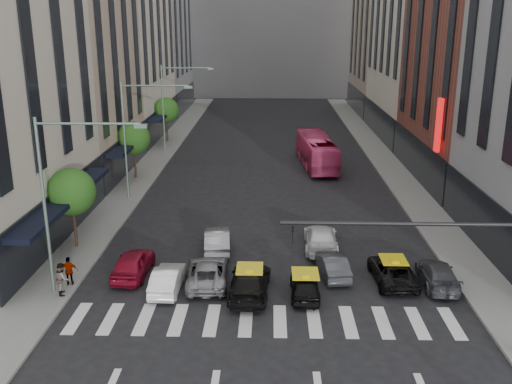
# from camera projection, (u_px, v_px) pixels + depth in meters

# --- Properties ---
(ground) EXTENTS (160.00, 160.00, 0.00)m
(ground) POSITION_uv_depth(u_px,v_px,m) (267.00, 338.00, 25.28)
(ground) COLOR black
(ground) RESTS_ON ground
(sidewalk_left) EXTENTS (3.00, 96.00, 0.15)m
(sidewalk_left) POSITION_uv_depth(u_px,v_px,m) (149.00, 167.00, 54.24)
(sidewalk_left) COLOR slate
(sidewalk_left) RESTS_ON ground
(sidewalk_right) EXTENTS (3.00, 96.00, 0.15)m
(sidewalk_right) POSITION_uv_depth(u_px,v_px,m) (391.00, 169.00, 53.67)
(sidewalk_right) COLOR slate
(sidewalk_right) RESTS_ON ground
(building_left_b) EXTENTS (8.00, 16.00, 24.00)m
(building_left_b) POSITION_uv_depth(u_px,v_px,m) (73.00, 38.00, 49.00)
(building_left_b) COLOR tan
(building_left_b) RESTS_ON ground
(building_left_d) EXTENTS (8.00, 18.00, 30.00)m
(building_left_d) POSITION_uv_depth(u_px,v_px,m) (155.00, 9.00, 83.52)
(building_left_d) COLOR gray
(building_left_d) RESTS_ON ground
(building_right_b) EXTENTS (8.00, 18.00, 26.00)m
(building_right_b) POSITION_uv_depth(u_px,v_px,m) (477.00, 26.00, 46.91)
(building_right_b) COLOR brown
(building_right_b) RESTS_ON ground
(building_right_d) EXTENTS (8.00, 18.00, 28.00)m
(building_right_d) POSITION_uv_depth(u_px,v_px,m) (387.00, 16.00, 82.97)
(building_right_d) COLOR tan
(building_right_d) RESTS_ON ground
(tree_near) EXTENTS (2.88, 2.88, 4.95)m
(tree_near) POSITION_uv_depth(u_px,v_px,m) (72.00, 192.00, 34.08)
(tree_near) COLOR black
(tree_near) RESTS_ON sidewalk_left
(tree_mid) EXTENTS (2.88, 2.88, 4.95)m
(tree_mid) POSITION_uv_depth(u_px,v_px,m) (134.00, 138.00, 49.39)
(tree_mid) COLOR black
(tree_mid) RESTS_ON sidewalk_left
(tree_far) EXTENTS (2.88, 2.88, 4.95)m
(tree_far) POSITION_uv_depth(u_px,v_px,m) (166.00, 110.00, 64.69)
(tree_far) COLOR black
(tree_far) RESTS_ON sidewalk_left
(streetlamp_near) EXTENTS (5.38, 0.25, 9.00)m
(streetlamp_near) POSITION_uv_depth(u_px,v_px,m) (62.00, 184.00, 27.64)
(streetlamp_near) COLOR gray
(streetlamp_near) RESTS_ON sidewalk_left
(streetlamp_mid) EXTENTS (5.38, 0.25, 9.00)m
(streetlamp_mid) POSITION_uv_depth(u_px,v_px,m) (136.00, 125.00, 42.95)
(streetlamp_mid) COLOR gray
(streetlamp_mid) RESTS_ON sidewalk_left
(streetlamp_far) EXTENTS (5.38, 0.25, 9.00)m
(streetlamp_far) POSITION_uv_depth(u_px,v_px,m) (172.00, 97.00, 58.25)
(streetlamp_far) COLOR gray
(streetlamp_far) RESTS_ON sidewalk_left
(traffic_signal) EXTENTS (10.10, 0.20, 6.00)m
(traffic_signal) POSITION_uv_depth(u_px,v_px,m) (459.00, 256.00, 22.83)
(traffic_signal) COLOR black
(traffic_signal) RESTS_ON ground
(liberty_sign) EXTENTS (0.30, 0.70, 4.00)m
(liberty_sign) POSITION_uv_depth(u_px,v_px,m) (439.00, 125.00, 42.36)
(liberty_sign) COLOR red
(liberty_sign) RESTS_ON ground
(car_red) EXTENTS (1.87, 4.31, 1.45)m
(car_red) POSITION_uv_depth(u_px,v_px,m) (133.00, 263.00, 31.25)
(car_red) COLOR maroon
(car_red) RESTS_ON ground
(car_white_front) EXTENTS (1.43, 3.91, 1.28)m
(car_white_front) POSITION_uv_depth(u_px,v_px,m) (168.00, 279.00, 29.57)
(car_white_front) COLOR white
(car_white_front) RESTS_ON ground
(car_silver) EXTENTS (2.43, 4.72, 1.28)m
(car_silver) POSITION_uv_depth(u_px,v_px,m) (207.00, 272.00, 30.32)
(car_silver) COLOR gray
(car_silver) RESTS_ON ground
(taxi_left) EXTENTS (2.22, 4.97, 1.42)m
(taxi_left) POSITION_uv_depth(u_px,v_px,m) (250.00, 281.00, 29.11)
(taxi_left) COLOR black
(taxi_left) RESTS_ON ground
(taxi_center) EXTENTS (1.51, 3.65, 1.24)m
(taxi_center) POSITION_uv_depth(u_px,v_px,m) (305.00, 285.00, 28.91)
(taxi_center) COLOR black
(taxi_center) RESTS_ON ground
(car_grey_mid) EXTENTS (1.78, 3.92, 1.25)m
(car_grey_mid) POSITION_uv_depth(u_px,v_px,m) (332.00, 265.00, 31.27)
(car_grey_mid) COLOR #38393E
(car_grey_mid) RESTS_ON ground
(taxi_right) EXTENTS (2.26, 4.58, 1.25)m
(taxi_right) POSITION_uv_depth(u_px,v_px,m) (393.00, 271.00, 30.57)
(taxi_right) COLOR black
(taxi_right) RESTS_ON ground
(car_grey_curb) EXTENTS (1.99, 4.38, 1.24)m
(car_grey_curb) POSITION_uv_depth(u_px,v_px,m) (438.00, 274.00, 30.14)
(car_grey_curb) COLOR #414449
(car_grey_curb) RESTS_ON ground
(car_row2_left) EXTENTS (1.85, 4.39, 1.41)m
(car_row2_left) POSITION_uv_depth(u_px,v_px,m) (217.00, 240.00, 34.62)
(car_row2_left) COLOR #9A999F
(car_row2_left) RESTS_ON ground
(car_row2_right) EXTENTS (2.12, 4.90, 1.41)m
(car_row2_right) POSITION_uv_depth(u_px,v_px,m) (321.00, 238.00, 34.92)
(car_row2_right) COLOR silver
(car_row2_right) RESTS_ON ground
(bus) EXTENTS (3.46, 10.99, 3.01)m
(bus) POSITION_uv_depth(u_px,v_px,m) (316.00, 151.00, 54.29)
(bus) COLOR #E94480
(bus) RESTS_ON ground
(pedestrian_near) EXTENTS (0.86, 0.98, 1.68)m
(pedestrian_near) POSITION_uv_depth(u_px,v_px,m) (62.00, 278.00, 28.81)
(pedestrian_near) COLOR gray
(pedestrian_near) RESTS_ON sidewalk_left
(pedestrian_far) EXTENTS (0.96, 0.52, 1.55)m
(pedestrian_far) POSITION_uv_depth(u_px,v_px,m) (69.00, 271.00, 29.81)
(pedestrian_far) COLOR gray
(pedestrian_far) RESTS_ON sidewalk_left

